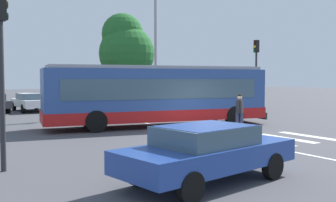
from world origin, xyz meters
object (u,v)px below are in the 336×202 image
parked_car_white (30,101)px  parked_car_red (94,99)px  foreground_sedan (207,150)px  parked_car_silver (65,100)px  parked_car_teal (124,98)px  twin_arm_street_lamp (156,27)px  background_tree_right (125,48)px  city_transit_bus (158,95)px  bus_stop_shelter (219,79)px  pedestrian_crossing_street (240,110)px  parked_car_blue (153,97)px  traffic_light_near_corner (1,48)px  traffic_light_far_corner (256,64)px

parked_car_white → parked_car_red: size_ratio=1.01×
foreground_sedan → parked_car_silver: 23.17m
parked_car_teal → twin_arm_street_lamp: size_ratio=0.45×
parked_car_white → background_tree_right: background_tree_right is taller
foreground_sedan → parked_car_teal: size_ratio=1.04×
parked_car_silver → background_tree_right: 7.72m
city_transit_bus → bus_stop_shelter: bearing=36.0°
parked_car_red → background_tree_right: bearing=19.4°
pedestrian_crossing_street → parked_car_blue: 17.58m
parked_car_teal → twin_arm_street_lamp: 8.10m
bus_stop_shelter → parked_car_silver: bearing=153.2°
city_transit_bus → parked_car_white: size_ratio=2.58×
background_tree_right → parked_car_blue: bearing=-37.1°
parked_car_white → parked_car_teal: size_ratio=1.00×
parked_car_blue → traffic_light_near_corner: 25.07m
parked_car_blue → city_transit_bus: bearing=-119.6°
parked_car_teal → background_tree_right: background_tree_right is taller
parked_car_red → bus_stop_shelter: size_ratio=0.94×
city_transit_bus → bus_stop_shelter: size_ratio=2.42×
traffic_light_near_corner → bus_stop_shelter: size_ratio=1.00×
parked_car_teal → foreground_sedan: bearing=-111.8°
traffic_light_far_corner → twin_arm_street_lamp: size_ratio=0.52×
parked_car_red → twin_arm_street_lamp: (2.16, -6.25, 5.31)m
traffic_light_near_corner → twin_arm_street_lamp: 18.48m
parked_car_blue → traffic_light_near_corner: (-15.86, -19.26, 2.46)m
parked_car_blue → traffic_light_near_corner: size_ratio=0.96×
parked_car_red → parked_car_blue: bearing=-2.8°
foreground_sedan → bus_stop_shelter: bearing=49.4°
twin_arm_street_lamp → traffic_light_far_corner: bearing=-27.1°
pedestrian_crossing_street → traffic_light_near_corner: traffic_light_near_corner is taller
foreground_sedan → traffic_light_near_corner: bearing=135.3°
city_transit_bus → traffic_light_near_corner: 10.56m
parked_car_white → bus_stop_shelter: 14.63m
twin_arm_street_lamp → foreground_sedan: bearing=-117.2°
city_transit_bus → parked_car_teal: city_transit_bus is taller
foreground_sedan → parked_car_red: (6.58, 23.29, 0.00)m
foreground_sedan → twin_arm_street_lamp: twin_arm_street_lamp is taller
parked_car_white → pedestrian_crossing_street: bearing=-71.6°
pedestrian_crossing_street → parked_car_silver: size_ratio=0.37×
traffic_light_far_corner → bus_stop_shelter: (-0.49, 3.67, -1.06)m
foreground_sedan → parked_car_blue: size_ratio=1.02×
city_transit_bus → parked_car_red: city_transit_bus is taller
foreground_sedan → twin_arm_street_lamp: size_ratio=0.47×
parked_car_white → bus_stop_shelter: (13.50, -5.39, 1.65)m
pedestrian_crossing_street → background_tree_right: size_ratio=0.21×
parked_car_silver → traffic_light_far_corner: bearing=-38.9°
city_transit_bus → parked_car_teal: bearing=70.7°
foreground_sedan → parked_car_red: same height
traffic_light_far_corner → background_tree_right: size_ratio=0.63×
parked_car_white → parked_car_red: 5.28m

